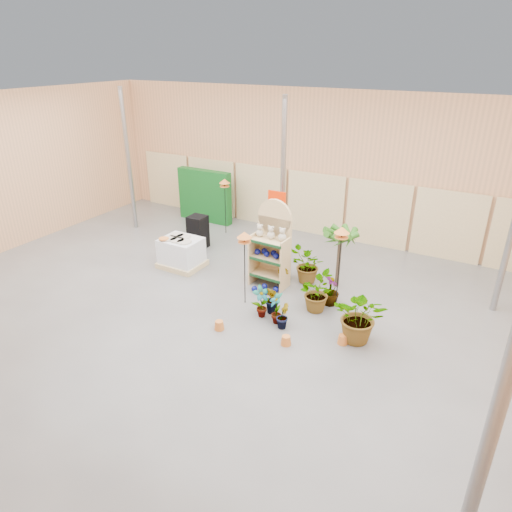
{
  "coord_description": "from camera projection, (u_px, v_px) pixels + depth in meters",
  "views": [
    {
      "loc": [
        5.16,
        -7.16,
        5.53
      ],
      "look_at": [
        0.3,
        1.5,
        1.0
      ],
      "focal_mm": 32.0,
      "sensor_mm": 36.0,
      "label": 1
    }
  ],
  "objects": [
    {
      "name": "potted_plant_5",
      "position": [
        282.0,
        277.0,
        11.43
      ],
      "size": [
        0.39,
        0.34,
        0.62
      ],
      "primitive_type": "imported",
      "rotation": [
        0.0,
        0.0,
        6.06
      ],
      "color": "#265D15",
      "rests_on": "ground"
    },
    {
      "name": "potted_plant_8",
      "position": [
        276.0,
        308.0,
        9.94
      ],
      "size": [
        0.45,
        0.47,
        0.74
      ],
      "primitive_type": "imported",
      "rotation": [
        0.0,
        0.0,
        5.38
      ],
      "color": "#265D15",
      "rests_on": "ground"
    },
    {
      "name": "teddy_bears",
      "position": [
        272.0,
        234.0,
        11.15
      ],
      "size": [
        0.82,
        0.21,
        0.34
      ],
      "color": "#BDB39D",
      "rests_on": "display_shelf"
    },
    {
      "name": "potted_plant_9",
      "position": [
        283.0,
        316.0,
        9.81
      ],
      "size": [
        0.3,
        0.35,
        0.57
      ],
      "primitive_type": "imported",
      "rotation": [
        0.0,
        0.0,
        1.72
      ],
      "color": "#265D15",
      "rests_on": "ground"
    },
    {
      "name": "charcoal_planters",
      "position": [
        198.0,
        232.0,
        13.71
      ],
      "size": [
        0.5,
        0.5,
        1.0
      ],
      "color": "black",
      "rests_on": "ground"
    },
    {
      "name": "display_shelf",
      "position": [
        273.0,
        246.0,
        11.4
      ],
      "size": [
        0.96,
        0.63,
        2.22
      ],
      "rotation": [
        0.0,
        0.0,
        -0.05
      ],
      "color": "tan",
      "rests_on": "ground"
    },
    {
      "name": "potted_plant_0",
      "position": [
        261.0,
        302.0,
        10.16
      ],
      "size": [
        0.45,
        0.48,
        0.76
      ],
      "primitive_type": "imported",
      "rotation": [
        0.0,
        0.0,
        0.97
      ],
      "color": "#265D15",
      "rests_on": "ground"
    },
    {
      "name": "gazing_balls_shelf",
      "position": [
        270.0,
        253.0,
        11.36
      ],
      "size": [
        0.82,
        0.28,
        0.15
      ],
      "color": "#090F61",
      "rests_on": "display_shelf"
    },
    {
      "name": "pallet_stack",
      "position": [
        181.0,
        253.0,
        12.54
      ],
      "size": [
        1.16,
        0.97,
        0.86
      ],
      "rotation": [
        0.0,
        0.0,
        -0.01
      ],
      "color": "tan",
      "rests_on": "ground"
    },
    {
      "name": "palm",
      "position": [
        341.0,
        235.0,
        11.06
      ],
      "size": [
        0.7,
        0.7,
        1.66
      ],
      "color": "#423426",
      "rests_on": "ground"
    },
    {
      "name": "potted_plant_3",
      "position": [
        330.0,
        290.0,
        10.67
      ],
      "size": [
        0.54,
        0.54,
        0.74
      ],
      "primitive_type": "imported",
      "rotation": [
        0.0,
        0.0,
        1.99
      ],
      "color": "#265D15",
      "rests_on": "ground"
    },
    {
      "name": "bird_table_front",
      "position": [
        244.0,
        237.0,
        10.19
      ],
      "size": [
        0.34,
        0.34,
        1.81
      ],
      "color": "black",
      "rests_on": "ground"
    },
    {
      "name": "potted_plant_10",
      "position": [
        361.0,
        316.0,
        9.23
      ],
      "size": [
        1.17,
        1.05,
        1.17
      ],
      "primitive_type": "imported",
      "rotation": [
        0.0,
        0.0,
        0.13
      ],
      "color": "#265D15",
      "rests_on": "ground"
    },
    {
      "name": "offer_sign",
      "position": [
        277.0,
        214.0,
        11.94
      ],
      "size": [
        0.5,
        0.08,
        2.2
      ],
      "color": "gray",
      "rests_on": "ground"
    },
    {
      "name": "gazing_balls_floor",
      "position": [
        265.0,
        289.0,
        11.34
      ],
      "size": [
        0.63,
        0.39,
        0.15
      ],
      "color": "#090F61",
      "rests_on": "ground"
    },
    {
      "name": "potted_plant_11",
      "position": [
        284.0,
        267.0,
        12.02
      ],
      "size": [
        0.44,
        0.44,
        0.57
      ],
      "primitive_type": "imported",
      "rotation": [
        0.0,
        0.0,
        2.57
      ],
      "color": "#265D15",
      "rests_on": "ground"
    },
    {
      "name": "bird_table_back",
      "position": [
        225.0,
        183.0,
        14.3
      ],
      "size": [
        0.34,
        0.34,
        1.82
      ],
      "color": "black",
      "rests_on": "ground"
    },
    {
      "name": "potted_plant_2",
      "position": [
        315.0,
        292.0,
        10.41
      ],
      "size": [
        1.02,
        1.06,
        0.92
      ],
      "primitive_type": "imported",
      "rotation": [
        0.0,
        0.0,
        2.05
      ],
      "color": "#265D15",
      "rests_on": "ground"
    },
    {
      "name": "potted_plant_6",
      "position": [
        307.0,
        266.0,
        11.62
      ],
      "size": [
        0.9,
        0.99,
        0.96
      ],
      "primitive_type": "imported",
      "rotation": [
        0.0,
        0.0,
        4.52
      ],
      "color": "#265D15",
      "rests_on": "ground"
    },
    {
      "name": "room",
      "position": [
        231.0,
        213.0,
        10.08
      ],
      "size": [
        15.2,
        12.1,
        4.7
      ],
      "color": "#575757",
      "rests_on": "ground"
    },
    {
      "name": "bird_table_right",
      "position": [
        342.0,
        233.0,
        9.95
      ],
      "size": [
        0.34,
        0.34,
        2.0
      ],
      "color": "black",
      "rests_on": "ground"
    },
    {
      "name": "potted_plant_1",
      "position": [
        273.0,
        300.0,
        10.3
      ],
      "size": [
        0.49,
        0.48,
        0.7
      ],
      "primitive_type": "imported",
      "rotation": [
        0.0,
        0.0,
        5.62
      ],
      "color": "#265D15",
      "rests_on": "ground"
    },
    {
      "name": "trellis_stock",
      "position": [
        205.0,
        196.0,
        15.72
      ],
      "size": [
        2.0,
        0.3,
        1.8
      ],
      "primitive_type": "cube",
      "color": "#0D5018",
      "rests_on": "ground"
    }
  ]
}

